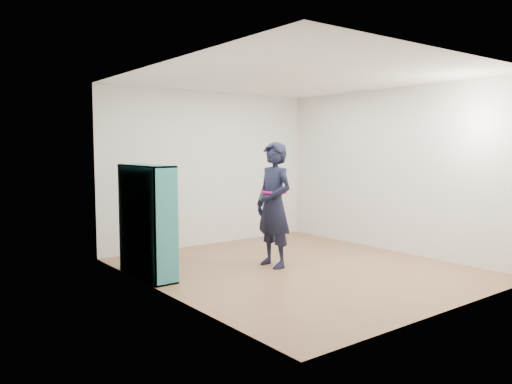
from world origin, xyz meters
TOP-DOWN VIEW (x-y plane):
  - floor at (0.00, 0.00)m, footprint 4.50×4.50m
  - ceiling at (0.00, 0.00)m, footprint 4.50×4.50m
  - wall_left at (-2.00, 0.00)m, footprint 0.02×4.50m
  - wall_right at (2.00, 0.00)m, footprint 0.02×4.50m
  - wall_back at (0.00, 2.25)m, footprint 4.00×0.02m
  - wall_front at (0.00, -2.25)m, footprint 4.00×0.02m
  - bookshelf at (-1.86, 0.85)m, footprint 0.32×1.08m
  - person at (-0.19, 0.30)m, footprint 0.43×0.64m
  - smartphone at (-0.35, 0.38)m, footprint 0.03×0.08m

SIDE VIEW (x-z plane):
  - floor at x=0.00m, z-range 0.00..0.00m
  - bookshelf at x=-1.86m, z-range -0.02..1.43m
  - person at x=-0.19m, z-range 0.00..1.74m
  - smartphone at x=-0.35m, z-range 0.93..1.04m
  - wall_left at x=-2.00m, z-range 0.00..2.60m
  - wall_right at x=2.00m, z-range 0.00..2.60m
  - wall_back at x=0.00m, z-range 0.00..2.60m
  - wall_front at x=0.00m, z-range 0.00..2.60m
  - ceiling at x=0.00m, z-range 2.60..2.60m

